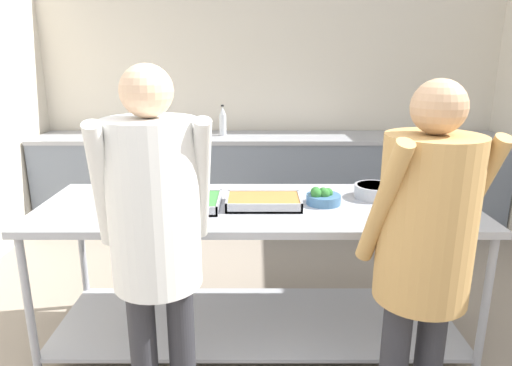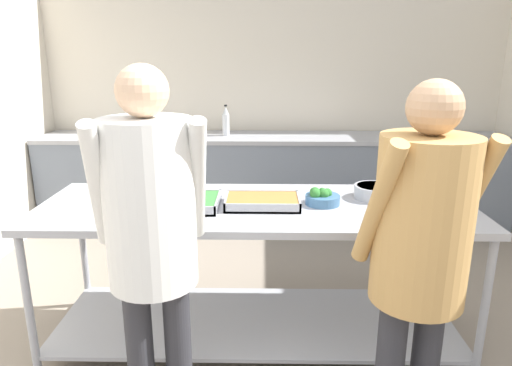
{
  "view_description": "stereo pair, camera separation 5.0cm",
  "coord_description": "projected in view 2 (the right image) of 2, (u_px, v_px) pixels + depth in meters",
  "views": [
    {
      "loc": [
        -0.15,
        -1.04,
        1.72
      ],
      "look_at": [
        -0.14,
        1.56,
        0.99
      ],
      "focal_mm": 32.0,
      "sensor_mm": 36.0,
      "label": 1
    },
    {
      "loc": [
        -0.1,
        -1.04,
        1.72
      ],
      "look_at": [
        -0.14,
        1.56,
        0.99
      ],
      "focal_mm": 32.0,
      "sensor_mm": 36.0,
      "label": 2
    }
  ],
  "objects": [
    {
      "name": "wall_rear",
      "position": [
        273.0,
        93.0,
        4.89
      ],
      "size": [
        4.91,
        0.06,
        2.65
      ],
      "color": "beige",
      "rests_on": "ground_plane"
    },
    {
      "name": "guest_serving_left",
      "position": [
        421.0,
        240.0,
        1.83
      ],
      "size": [
        0.53,
        0.41,
        1.64
      ],
      "color": "#2D2D33",
      "rests_on": "ground_plane"
    },
    {
      "name": "broccoli_bowl",
      "position": [
        322.0,
        198.0,
        2.62
      ],
      "size": [
        0.2,
        0.2,
        0.1
      ],
      "color": "#3D668C",
      "rests_on": "serving_counter"
    },
    {
      "name": "back_counter",
      "position": [
        273.0,
        179.0,
        4.76
      ],
      "size": [
        4.75,
        0.65,
        0.92
      ],
      "color": "slate",
      "rests_on": "ground_plane"
    },
    {
      "name": "plate_stack",
      "position": [
        127.0,
        194.0,
        2.73
      ],
      "size": [
        0.26,
        0.26,
        0.06
      ],
      "color": "white",
      "rests_on": "serving_counter"
    },
    {
      "name": "guest_serving_right",
      "position": [
        151.0,
        223.0,
        1.91
      ],
      "size": [
        0.53,
        0.42,
        1.69
      ],
      "color": "#2D2D33",
      "rests_on": "ground_plane"
    },
    {
      "name": "serving_counter",
      "position": [
        256.0,
        250.0,
        2.71
      ],
      "size": [
        2.49,
        0.86,
        0.89
      ],
      "color": "#9EA0A8",
      "rests_on": "ground_plane"
    },
    {
      "name": "serving_tray_vegetables",
      "position": [
        184.0,
        202.0,
        2.58
      ],
      "size": [
        0.4,
        0.33,
        0.05
      ],
      "color": "#9EA0A8",
      "rests_on": "serving_counter"
    },
    {
      "name": "sauce_pan",
      "position": [
        375.0,
        191.0,
        2.73
      ],
      "size": [
        0.38,
        0.24,
        0.08
      ],
      "color": "#9EA0A8",
      "rests_on": "serving_counter"
    },
    {
      "name": "serving_tray_roast",
      "position": [
        262.0,
        202.0,
        2.6
      ],
      "size": [
        0.42,
        0.27,
        0.05
      ],
      "color": "#9EA0A8",
      "rests_on": "serving_counter"
    },
    {
      "name": "water_bottle",
      "position": [
        226.0,
        121.0,
        4.62
      ],
      "size": [
        0.07,
        0.07,
        0.31
      ],
      "color": "silver",
      "rests_on": "back_counter"
    }
  ]
}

